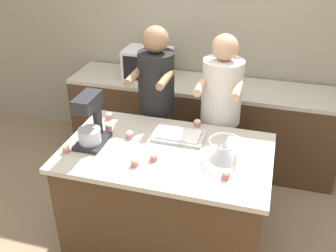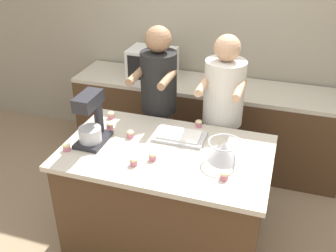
{
  "view_description": "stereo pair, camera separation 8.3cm",
  "coord_description": "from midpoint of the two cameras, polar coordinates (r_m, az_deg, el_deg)",
  "views": [
    {
      "loc": [
        0.68,
        -2.35,
        2.51
      ],
      "look_at": [
        0.0,
        0.05,
        1.11
      ],
      "focal_mm": 42.0,
      "sensor_mm": 36.0,
      "label": 1
    },
    {
      "loc": [
        0.76,
        -2.32,
        2.51
      ],
      "look_at": [
        0.0,
        0.05,
        1.11
      ],
      "focal_mm": 42.0,
      "sensor_mm": 36.0,
      "label": 2
    }
  ],
  "objects": [
    {
      "name": "back_counter",
      "position": [
        4.27,
        5.88,
        0.46
      ],
      "size": [
        2.8,
        0.6,
        0.91
      ],
      "color": "#4C331E",
      "rests_on": "ground_plane"
    },
    {
      "name": "person_left",
      "position": [
        3.55,
        -0.64,
        2.15
      ],
      "size": [
        0.33,
        0.5,
        1.66
      ],
      "color": "brown",
      "rests_on": "ground_plane"
    },
    {
      "name": "microwave_oven",
      "position": [
        4.16,
        -1.71,
        9.04
      ],
      "size": [
        0.48,
        0.34,
        0.31
      ],
      "color": "silver",
      "rests_on": "back_counter"
    },
    {
      "name": "baking_tray",
      "position": [
        3.05,
        2.48,
        -1.48
      ],
      "size": [
        0.4,
        0.24,
        0.04
      ],
      "color": "#BCBCC1",
      "rests_on": "island_counter"
    },
    {
      "name": "cupcake_6",
      "position": [
        3.36,
        -7.58,
        1.61
      ],
      "size": [
        0.06,
        0.06,
        0.06
      ],
      "color": "#D17084",
      "rests_on": "island_counter"
    },
    {
      "name": "cupcake_5",
      "position": [
        2.98,
        -13.75,
        -2.96
      ],
      "size": [
        0.06,
        0.06,
        0.06
      ],
      "color": "#D17084",
      "rests_on": "island_counter"
    },
    {
      "name": "person_right",
      "position": [
        3.44,
        8.48,
        0.45
      ],
      "size": [
        0.35,
        0.51,
        1.64
      ],
      "color": "#232328",
      "rests_on": "ground_plane"
    },
    {
      "name": "mixing_bowl",
      "position": [
        2.79,
        9.01,
        -3.57
      ],
      "size": [
        0.24,
        0.24,
        0.15
      ],
      "color": "#BCBCC1",
      "rests_on": "island_counter"
    },
    {
      "name": "cupcake_0",
      "position": [
        2.79,
        -1.39,
        -4.42
      ],
      "size": [
        0.06,
        0.06,
        0.06
      ],
      "color": "#D17084",
      "rests_on": "island_counter"
    },
    {
      "name": "cupcake_1",
      "position": [
        3.06,
        -4.72,
        -1.15
      ],
      "size": [
        0.06,
        0.06,
        0.06
      ],
      "color": "#D17084",
      "rests_on": "island_counter"
    },
    {
      "name": "stand_mixer",
      "position": [
        2.97,
        -10.29,
        0.65
      ],
      "size": [
        0.2,
        0.3,
        0.4
      ],
      "color": "#232328",
      "rests_on": "island_counter"
    },
    {
      "name": "back_wall",
      "position": [
        4.25,
        7.57,
        13.31
      ],
      "size": [
        10.0,
        0.06,
        2.7
      ],
      "color": "gray",
      "rests_on": "ground_plane"
    },
    {
      "name": "cupcake_3",
      "position": [
        3.19,
        -7.72,
        0.06
      ],
      "size": [
        0.06,
        0.06,
        0.06
      ],
      "color": "#D17084",
      "rests_on": "island_counter"
    },
    {
      "name": "cupcake_2",
      "position": [
        3.21,
        5.21,
        0.39
      ],
      "size": [
        0.06,
        0.06,
        0.06
      ],
      "color": "#D17084",
      "rests_on": "island_counter"
    },
    {
      "name": "cupcake_7",
      "position": [
        2.74,
        -4.15,
        -5.14
      ],
      "size": [
        0.06,
        0.06,
        0.06
      ],
      "color": "#D17084",
      "rests_on": "island_counter"
    },
    {
      "name": "cupcake_4",
      "position": [
        2.63,
        9.06,
        -7.1
      ],
      "size": [
        0.06,
        0.06,
        0.06
      ],
      "color": "#D17084",
      "rests_on": "island_counter"
    },
    {
      "name": "island_counter",
      "position": [
        3.18,
        0.5,
        -10.52
      ],
      "size": [
        1.55,
        0.94,
        0.93
      ],
      "color": "#4C331E",
      "rests_on": "ground_plane"
    },
    {
      "name": "ground_plane",
      "position": [
        3.5,
        0.46,
        -16.37
      ],
      "size": [
        16.0,
        16.0,
        0.0
      ],
      "primitive_type": "plane",
      "color": "#937A5B"
    }
  ]
}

